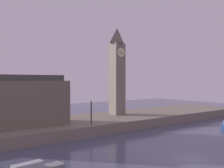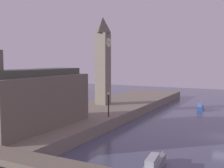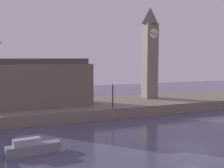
{
  "view_description": "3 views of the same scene",
  "coord_description": "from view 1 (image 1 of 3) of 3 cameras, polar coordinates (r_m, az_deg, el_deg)",
  "views": [
    {
      "loc": [
        -21.28,
        -15.17,
        7.76
      ],
      "look_at": [
        2.56,
        16.32,
        7.15
      ],
      "focal_mm": 41.25,
      "sensor_mm": 36.0,
      "label": 1
    },
    {
      "loc": [
        -36.41,
        -3.26,
        9.51
      ],
      "look_at": [
        1.87,
        16.62,
        5.83
      ],
      "focal_mm": 44.64,
      "sensor_mm": 36.0,
      "label": 2
    },
    {
      "loc": [
        -16.51,
        -20.39,
        8.54
      ],
      "look_at": [
        -1.87,
        15.7,
        4.81
      ],
      "focal_mm": 43.76,
      "sensor_mm": 36.0,
      "label": 3
    }
  ],
  "objects": [
    {
      "name": "clock_tower",
      "position": [
        46.67,
        1.15,
        3.15
      ],
      "size": [
        2.38,
        2.43,
        15.72
      ],
      "color": "slate",
      "rests_on": "far_embankment"
    },
    {
      "name": "streetlamp",
      "position": [
        36.23,
        -4.64,
        -5.56
      ],
      "size": [
        0.36,
        0.36,
        3.47
      ],
      "color": "black",
      "rests_on": "far_embankment"
    },
    {
      "name": "ground_plane",
      "position": [
        27.26,
        17.31,
        -15.7
      ],
      "size": [
        120.0,
        120.0,
        0.0
      ],
      "primitive_type": "plane",
      "color": "#474C66"
    },
    {
      "name": "parliament_hall",
      "position": [
        36.51,
        -22.49,
        -3.53
      ],
      "size": [
        14.95,
        5.72,
        10.63
      ],
      "color": "#6B6051",
      "rests_on": "far_embankment"
    },
    {
      "name": "far_embankment",
      "position": [
        41.7,
        -5.93,
        -8.8
      ],
      "size": [
        70.0,
        12.0,
        1.5
      ],
      "primitive_type": "cube",
      "color": "slate",
      "rests_on": "ground"
    }
  ]
}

